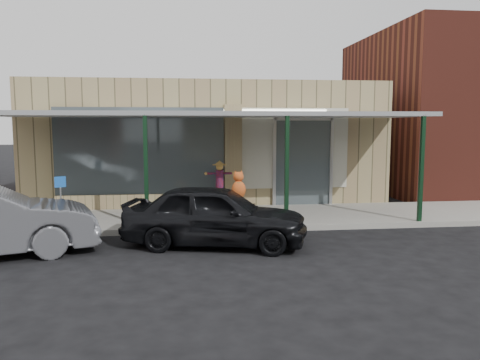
{
  "coord_description": "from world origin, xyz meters",
  "views": [
    {
      "loc": [
        -0.83,
        -9.72,
        2.76
      ],
      "look_at": [
        0.63,
        2.6,
        1.29
      ],
      "focal_mm": 35.0,
      "sensor_mm": 36.0,
      "label": 1
    }
  ],
  "objects": [
    {
      "name": "ground",
      "position": [
        0.0,
        0.0,
        0.0
      ],
      "size": [
        120.0,
        120.0,
        0.0
      ],
      "primitive_type": "plane",
      "color": "black",
      "rests_on": "ground"
    },
    {
      "name": "barrel_scarecrow",
      "position": [
        0.22,
        4.41,
        0.67
      ],
      "size": [
        0.88,
        0.79,
        1.53
      ],
      "rotation": [
        0.0,
        0.0,
        0.43
      ],
      "color": "#523120",
      "rests_on": "sidewalk"
    },
    {
      "name": "block_buildings_near",
      "position": [
        2.01,
        9.2,
        3.77
      ],
      "size": [
        61.0,
        8.0,
        8.0
      ],
      "color": "maroon",
      "rests_on": "ground"
    },
    {
      "name": "parked_sedan",
      "position": [
        -0.15,
        0.77,
        0.71
      ],
      "size": [
        4.44,
        2.6,
        1.66
      ],
      "rotation": [
        0.0,
        0.0,
        1.34
      ],
      "color": "black",
      "rests_on": "ground"
    },
    {
      "name": "sidewalk",
      "position": [
        0.0,
        3.6,
        0.07
      ],
      "size": [
        40.0,
        3.2,
        0.15
      ],
      "primitive_type": "cube",
      "color": "gray",
      "rests_on": "ground"
    },
    {
      "name": "storefront",
      "position": [
        -0.0,
        8.16,
        2.09
      ],
      "size": [
        12.0,
        6.25,
        4.2
      ],
      "color": "#97885D",
      "rests_on": "ground"
    },
    {
      "name": "handicap_sign",
      "position": [
        -3.96,
        2.4,
        1.0
      ],
      "size": [
        0.26,
        0.13,
        1.32
      ],
      "rotation": [
        0.0,
        0.0,
        0.43
      ],
      "color": "gray",
      "rests_on": "sidewalk"
    },
    {
      "name": "awning",
      "position": [
        0.0,
        3.56,
        3.01
      ],
      "size": [
        12.0,
        3.0,
        3.04
      ],
      "color": "gray",
      "rests_on": "ground"
    },
    {
      "name": "barrel_pumpkin",
      "position": [
        -0.99,
        3.68,
        0.41
      ],
      "size": [
        0.81,
        0.81,
        0.74
      ],
      "rotation": [
        0.0,
        0.0,
        -0.37
      ],
      "color": "#523120",
      "rests_on": "sidewalk"
    }
  ]
}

